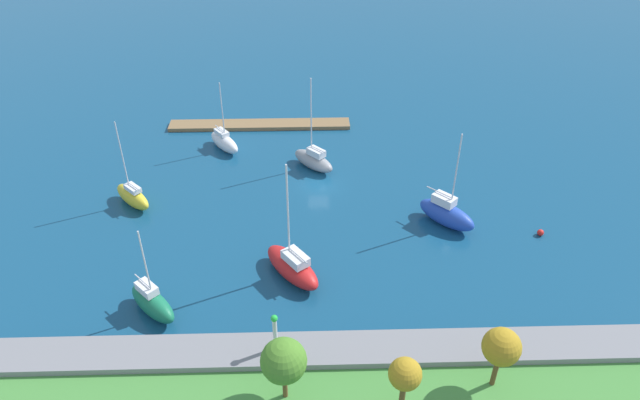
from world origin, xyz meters
TOP-DOWN VIEW (x-y plane):
  - water at (0.00, 0.00)m, footprint 160.00×160.00m
  - pier_dock at (7.87, -15.15)m, footprint 25.16×2.74m
  - breakwater at (0.00, 26.20)m, footprint 57.14×3.51m
  - harbor_beacon at (4.13, 26.20)m, footprint 0.56×0.56m
  - park_tree_west at (3.31, 30.26)m, footprint 3.40×3.40m
  - park_tree_mideast at (-5.20, 31.63)m, footprint 2.40×2.40m
  - park_tree_center at (-12.53, 29.62)m, footprint 2.88×2.88m
  - sailboat_red_inner_mooring at (2.93, 15.95)m, footprint 6.52×7.52m
  - sailboat_blue_near_pier at (-13.47, 8.06)m, footprint 6.38×6.41m
  - sailboat_white_far_south at (12.09, -8.88)m, footprint 5.03×5.81m
  - sailboat_yellow_outer_mooring at (21.01, 3.55)m, footprint 5.35×5.33m
  - sailboat_green_far_north at (15.29, 20.43)m, footprint 5.58×5.60m
  - sailboat_gray_lone_north at (0.53, -3.83)m, footprint 5.79×5.89m
  - mooring_buoy_red at (-23.08, 10.35)m, footprint 0.70×0.70m

SIDE VIEW (x-z plane):
  - water at x=0.00m, z-range 0.00..0.00m
  - pier_dock at x=7.87m, z-range 0.00..0.53m
  - mooring_buoy_red at x=-23.08m, z-range 0.00..0.70m
  - breakwater at x=0.00m, z-range 0.00..1.54m
  - sailboat_white_far_south at x=12.09m, z-range -3.59..5.83m
  - sailboat_gray_lone_north at x=0.53m, z-range -4.72..7.08m
  - sailboat_yellow_outer_mooring at x=21.01m, z-range -4.00..6.39m
  - sailboat_red_inner_mooring at x=2.93m, z-range -4.92..7.47m
  - sailboat_green_far_north at x=15.29m, z-range -3.43..5.99m
  - sailboat_blue_near_pier at x=-13.47m, z-range -4.17..6.96m
  - harbor_beacon at x=4.13m, z-range 1.83..5.56m
  - park_tree_mideast at x=-5.20m, z-range 2.23..7.34m
  - park_tree_west at x=3.31m, z-range 2.06..7.70m
  - park_tree_center at x=-12.53m, z-range 2.28..7.88m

